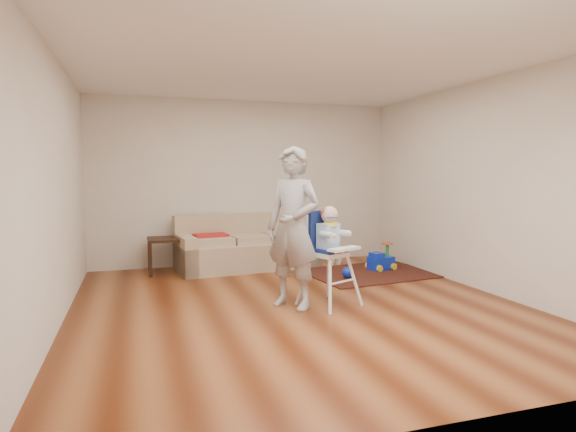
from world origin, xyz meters
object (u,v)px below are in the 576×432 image
object	(u,v)px
ride_on_toy	(381,256)
adult	(293,228)
side_table	(166,255)
high_chair	(329,257)
toy_ball	(347,273)
sofa	(248,242)

from	to	relation	value
ride_on_toy	adult	distance (m)	2.58
side_table	ride_on_toy	distance (m)	3.31
side_table	high_chair	world-z (taller)	high_chair
side_table	adult	distance (m)	2.73
side_table	toy_ball	distance (m)	2.74
sofa	ride_on_toy	bearing A→B (deg)	-29.04
high_chair	adult	world-z (taller)	adult
toy_ball	adult	world-z (taller)	adult
side_table	adult	bearing A→B (deg)	-61.68
sofa	adult	size ratio (longest dim) A/B	1.27
sofa	toy_ball	xyz separation A→B (m)	(1.19, -1.20, -0.33)
adult	high_chair	bearing A→B (deg)	43.92
toy_ball	adult	bearing A→B (deg)	-136.67
sofa	side_table	bearing A→B (deg)	172.59
high_chair	adult	distance (m)	0.55
toy_ball	sofa	bearing A→B (deg)	134.58
sofa	high_chair	xyz separation A→B (m)	(0.41, -2.38, 0.13)
sofa	side_table	world-z (taller)	sofa
side_table	toy_ball	world-z (taller)	side_table
sofa	adult	xyz separation A→B (m)	(-0.00, -2.33, 0.48)
side_table	adult	xyz separation A→B (m)	(1.26, -2.34, 0.64)
side_table	toy_ball	bearing A→B (deg)	-26.38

